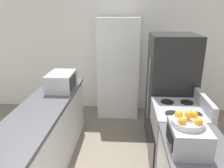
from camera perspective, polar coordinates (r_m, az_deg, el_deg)
name	(u,v)px	position (r m, az deg, el deg)	size (l,w,h in m)	color
wall_back	(117,50)	(4.61, 1.27, 8.95)	(7.00, 0.06, 2.60)	white
counter_left	(46,137)	(3.18, -16.91, -13.18)	(0.60, 2.36, 0.92)	silver
pantry_cabinet	(118,68)	(4.37, 1.64, 4.12)	(0.80, 0.55, 1.96)	white
stove	(177,139)	(3.08, 16.54, -13.69)	(0.66, 0.74, 1.08)	#9E9EA3
refrigerator	(170,90)	(3.61, 14.83, -1.42)	(0.71, 0.78, 1.75)	black
microwave	(62,81)	(3.43, -13.04, 0.73)	(0.38, 0.53, 0.26)	#B2B2B7
toaster_oven	(188,138)	(2.05, 19.31, -13.10)	(0.32, 0.38, 0.23)	#939399
fruit_bowl	(188,121)	(1.99, 19.21, -9.05)	(0.28, 0.28, 0.14)	silver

